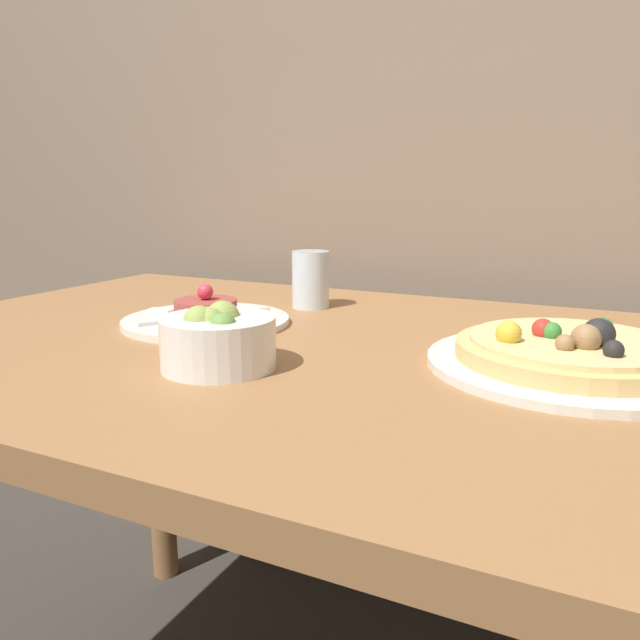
# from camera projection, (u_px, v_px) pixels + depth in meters

# --- Properties ---
(dining_table) EXTENTS (1.36, 0.82, 0.74)m
(dining_table) POSITION_uv_depth(u_px,v_px,m) (336.00, 413.00, 0.84)
(dining_table) COLOR olive
(dining_table) RESTS_ON ground_plane
(pizza_plate) EXTENTS (0.33, 0.33, 0.06)m
(pizza_plate) POSITION_uv_depth(u_px,v_px,m) (572.00, 354.00, 0.71)
(pizza_plate) COLOR silver
(pizza_plate) RESTS_ON dining_table
(tartare_plate) EXTENTS (0.25, 0.25, 0.06)m
(tartare_plate) POSITION_uv_depth(u_px,v_px,m) (206.00, 317.00, 0.94)
(tartare_plate) COLOR silver
(tartare_plate) RESTS_ON dining_table
(small_bowl) EXTENTS (0.13, 0.13, 0.08)m
(small_bowl) POSITION_uv_depth(u_px,v_px,m) (218.00, 339.00, 0.71)
(small_bowl) COLOR white
(small_bowl) RESTS_ON dining_table
(drinking_glass) EXTENTS (0.06, 0.06, 0.10)m
(drinking_glass) POSITION_uv_depth(u_px,v_px,m) (311.00, 279.00, 1.06)
(drinking_glass) COLOR silver
(drinking_glass) RESTS_ON dining_table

